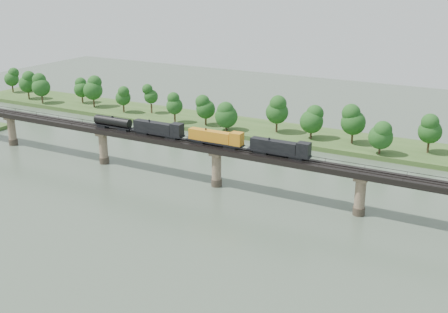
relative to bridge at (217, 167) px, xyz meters
The scene contains 6 objects.
ground 30.49m from the bridge, 90.00° to the right, with size 400.00×400.00×0.00m, color #3C4B3B.
far_bank 55.20m from the bridge, 90.00° to the left, with size 300.00×24.00×1.60m, color #325020.
bridge is the anchor object (origin of this frame).
bridge_superstructure 6.33m from the bridge, 90.00° to the left, with size 220.00×4.90×0.75m.
far_treeline 51.30m from the bridge, 99.23° to the left, with size 289.06×17.54×13.60m.
freight_train 10.68m from the bridge, behind, with size 69.15×2.69×4.76m.
Camera 1 is at (71.59, -96.26, 57.21)m, focal length 45.00 mm.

